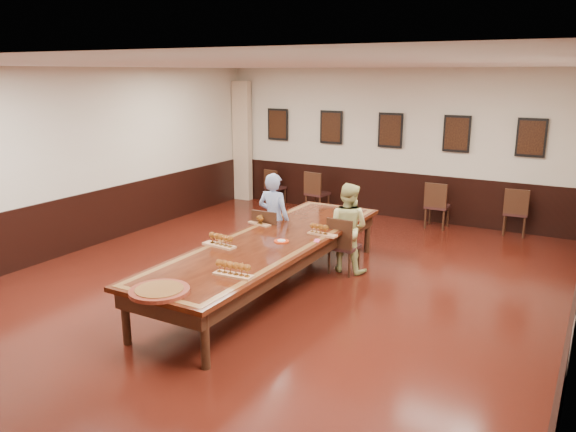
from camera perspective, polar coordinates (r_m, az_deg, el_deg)
The scene contains 23 objects.
floor at distance 8.38m, azimuth -1.70°, elevation -7.45°, with size 8.00×10.00×0.02m, color black.
ceiling at distance 7.78m, azimuth -1.88°, elevation 15.14°, with size 8.00×10.00×0.02m, color white.
wall_back at distance 12.43m, azimuth 10.41°, elevation 7.21°, with size 8.00×0.02×3.20m, color beige.
wall_left at distance 10.56m, azimuth -20.81°, elevation 5.26°, with size 0.02×10.00×3.20m, color beige.
chair_man at distance 9.24m, azimuth -1.77°, elevation -2.13°, with size 0.45×0.49×0.96m, color #311716, non-canonical shape.
chair_woman at distance 8.94m, azimuth 5.74°, elevation -2.92°, with size 0.43×0.47×0.92m, color #311716, non-canonical shape.
spare_chair_a at distance 13.57m, azimuth -1.28°, elevation 3.02°, with size 0.40×0.44×0.85m, color #311716, non-canonical shape.
spare_chair_b at distance 12.70m, azimuth 3.01°, elevation 2.44°, with size 0.45×0.49×0.95m, color #311716, non-canonical shape.
spare_chair_c at distance 11.87m, azimuth 14.94°, elevation 1.11°, with size 0.45×0.49×0.96m, color #311716, non-canonical shape.
spare_chair_d at distance 11.81m, azimuth 22.14°, elevation 0.45°, with size 0.44×0.48×0.95m, color #311716, non-canonical shape.
person_man at distance 9.25m, azimuth -1.47°, elevation -0.28°, with size 0.56×0.37×1.53m, color #4767B3.
person_woman at distance 8.95m, azimuth 6.05°, elevation -1.17°, with size 0.71×0.56×1.44m, color #D4D284.
pink_phone at distance 8.09m, azimuth 2.96°, elevation -2.52°, with size 0.07×0.15×0.01m, color #F05085.
curtain at distance 13.96m, azimuth -4.67°, elevation 7.56°, with size 0.45×0.18×2.90m, color tan.
wainscoting at distance 8.21m, azimuth -1.73°, elevation -4.14°, with size 8.00×10.00×1.00m.
conference_table at distance 8.17m, azimuth -1.73°, elevation -3.40°, with size 1.40×5.00×0.76m.
posters at distance 12.33m, azimuth 10.36°, elevation 8.56°, with size 6.14×0.04×0.74m.
flight_a at distance 8.93m, azimuth -2.87°, elevation -0.45°, with size 0.43×0.23×0.15m.
flight_b at distance 8.36m, azimuth 3.40°, elevation -1.44°, with size 0.46×0.17×0.17m.
flight_c at distance 7.86m, azimuth -6.97°, elevation -2.50°, with size 0.53×0.21×0.19m.
flight_d at distance 6.72m, azimuth -5.60°, elevation -5.45°, with size 0.50×0.18×0.19m.
red_plate_grp at distance 8.04m, azimuth -0.67°, elevation -2.58°, with size 0.21×0.21×0.03m.
carved_platter at distance 6.39m, azimuth -12.93°, elevation -7.42°, with size 0.82×0.82×0.05m.
Camera 1 is at (4.05, -6.64, 3.12)m, focal length 35.00 mm.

